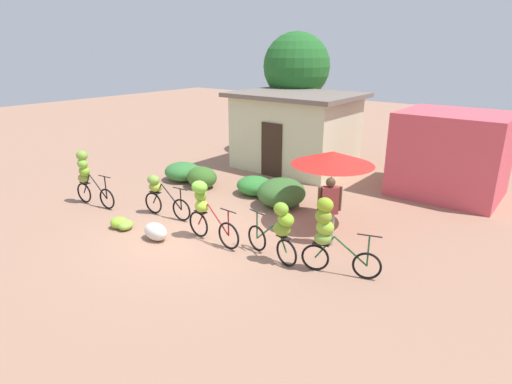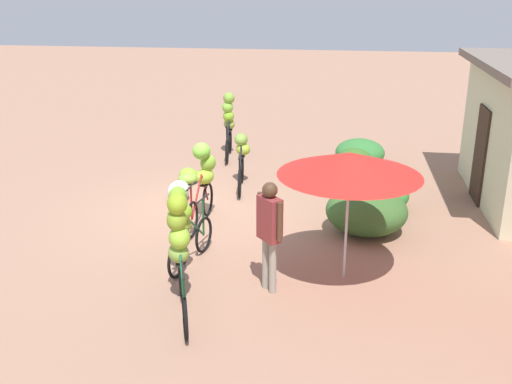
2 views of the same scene
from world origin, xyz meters
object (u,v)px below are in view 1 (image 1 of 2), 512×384
tree_behind_building (296,67)px  bicycle_near_pile (160,192)px  market_umbrella (333,158)px  bicycle_rightmost (328,231)px  person_vendor (329,204)px  shop_pink (451,154)px  banana_pile_on_ground (121,223)px  bicycle_center_loaded (204,206)px  bicycle_leftmost (86,174)px  produce_sack (156,232)px  bicycle_by_shop (280,227)px  building_low (295,131)px

tree_behind_building → bicycle_near_pile: 9.41m
bicycle_near_pile → market_umbrella: bearing=29.1°
tree_behind_building → bicycle_rightmost: (6.54, -8.80, -2.79)m
person_vendor → shop_pink: bearing=78.3°
bicycle_rightmost → banana_pile_on_ground: (-5.46, -1.28, -0.82)m
bicycle_near_pile → banana_pile_on_ground: bearing=-94.3°
bicycle_center_loaded → bicycle_near_pile: bearing=169.8°
bicycle_leftmost → bicycle_rightmost: 7.83m
market_umbrella → banana_pile_on_ground: bearing=-139.9°
bicycle_near_pile → bicycle_center_loaded: bearing=-10.2°
bicycle_leftmost → produce_sack: bearing=-6.5°
bicycle_center_loaded → bicycle_rightmost: bearing=7.1°
bicycle_rightmost → bicycle_by_shop: bearing=-167.8°
building_low → market_umbrella: 5.85m
bicycle_by_shop → bicycle_rightmost: size_ratio=0.95×
produce_sack → bicycle_near_pile: bearing=135.6°
tree_behind_building → banana_pile_on_ground: 10.77m
bicycle_center_loaded → bicycle_rightmost: bicycle_rightmost is taller
bicycle_leftmost → bicycle_center_loaded: bearing=4.6°
bicycle_rightmost → person_vendor: person_vendor is taller
banana_pile_on_ground → person_vendor: size_ratio=0.46×
bicycle_by_shop → banana_pile_on_ground: size_ratio=2.00×
shop_pink → banana_pile_on_ground: (-6.03, -8.26, -1.20)m
bicycle_leftmost → person_vendor: (7.17, 1.95, 0.10)m
market_umbrella → banana_pile_on_ground: 5.84m
building_low → market_umbrella: bearing=-47.7°
tree_behind_building → banana_pile_on_ground: size_ratio=6.53×
building_low → shop_pink: (5.69, 0.35, -0.15)m
building_low → bicycle_leftmost: 7.88m
market_umbrella → tree_behind_building: bearing=129.5°
produce_sack → person_vendor: size_ratio=0.41×
shop_pink → person_vendor: bearing=-101.7°
shop_pink → bicycle_leftmost: 11.41m
building_low → produce_sack: size_ratio=6.72×
market_umbrella → bicycle_center_loaded: (-2.01, -2.71, -0.97)m
person_vendor → produce_sack: bearing=-146.2°
building_low → bicycle_near_pile: building_low is taller
bicycle_leftmost → banana_pile_on_ground: (2.34, -0.52, -0.82)m
building_low → produce_sack: building_low is taller
bicycle_near_pile → person_vendor: 4.90m
tree_behind_building → bicycle_by_shop: bearing=-58.8°
building_low → shop_pink: bearing=3.5°
banana_pile_on_ground → building_low: bearing=87.6°
bicycle_rightmost → produce_sack: size_ratio=2.42×
produce_sack → building_low: bearing=97.0°
tree_behind_building → produce_sack: bearing=-76.6°
bicycle_leftmost → bicycle_by_shop: (6.73, 0.53, -0.12)m
shop_pink → bicycle_near_pile: 9.19m
market_umbrella → building_low: bearing=132.3°
market_umbrella → produce_sack: bearing=-130.5°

